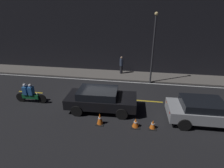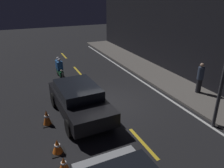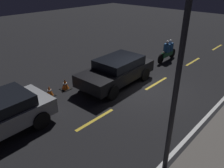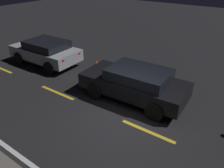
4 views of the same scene
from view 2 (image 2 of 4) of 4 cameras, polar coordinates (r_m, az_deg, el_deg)
The scene contains 14 objects.
ground_plane at distance 11.23m, azimuth -1.30°, elevation -5.08°, with size 56.00×56.00×0.00m, color black.
raised_curb at distance 13.52m, azimuth 17.20°, elevation -0.87°, with size 28.00×2.40×0.11m.
building_front at distance 13.53m, azimuth 23.49°, elevation 14.13°, with size 28.00×0.30×7.26m.
lane_dash_a at distance 20.23m, azimuth -12.47°, elevation 7.25°, with size 2.00×0.14×0.01m.
lane_dash_b at distance 16.03m, azimuth -8.98°, elevation 3.42°, with size 2.00×0.14×0.01m.
lane_dash_c at distance 12.06m, azimuth -3.15°, elevation -3.03°, with size 2.00×0.14×0.01m.
lane_dash_d at distance 8.61m, azimuth 8.11°, elevation -15.03°, with size 2.00×0.14×0.01m.
lane_solid_kerb at distance 12.68m, azimuth 12.19°, elevation -2.19°, with size 25.20×0.14×0.01m.
van_black at distance 10.06m, azimuth -8.58°, elevation -3.92°, with size 4.44×2.14×1.41m.
motorcycle at distance 14.65m, azimuth -13.53°, elevation 3.89°, with size 2.20×0.37×1.40m.
traffic_cone_near at distance 9.78m, azimuth -16.68°, elevation -8.39°, with size 0.45×0.45×0.71m.
traffic_cone_mid at distance 8.19m, azimuth -14.10°, elevation -15.55°, with size 0.48×0.48×0.55m.
traffic_cone_far at distance 7.49m, azimuth -12.51°, elevation -19.77°, with size 0.43×0.43×0.52m.
pedestrian at distance 12.78m, azimuth 22.02°, elevation 1.52°, with size 0.34×0.34×1.69m.
Camera 2 is at (9.16, -3.81, 5.26)m, focal length 35.00 mm.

